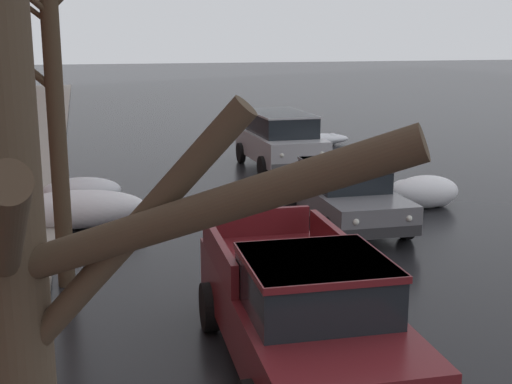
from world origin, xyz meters
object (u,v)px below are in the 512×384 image
Objects in this scene: bare_tree_second_along_sidewalk at (51,115)px; sedan_grey_parked_kerbside_close at (345,193)px; pickup_truck_maroon_approaching_near_lane at (301,310)px; bare_tree_at_the_corner at (17,345)px; suv_silver_parked_kerbside_mid at (280,138)px.

sedan_grey_parked_kerbside_close is at bearing 20.80° from bare_tree_second_along_sidewalk.
bare_tree_at_the_corner is at bearing -123.34° from pickup_truck_maroon_approaching_near_lane.
bare_tree_at_the_corner is 8.52m from bare_tree_second_along_sidewalk.
bare_tree_at_the_corner is 5.63m from pickup_truck_maroon_approaching_near_lane.
suv_silver_parked_kerbside_mid reaches higher than pickup_truck_maroon_approaching_near_lane.
bare_tree_at_the_corner is at bearing -119.10° from sedan_grey_parked_kerbside_close.
bare_tree_at_the_corner is 0.87× the size of bare_tree_second_along_sidewalk.
bare_tree_at_the_corner is 1.04× the size of pickup_truck_maroon_approaching_near_lane.
bare_tree_second_along_sidewalk is at bearing 126.43° from pickup_truck_maroon_approaching_near_lane.
bare_tree_at_the_corner is 12.60m from sedan_grey_parked_kerbside_close.
suv_silver_parked_kerbside_mid is at bearing 54.29° from bare_tree_second_along_sidewalk.
pickup_truck_maroon_approaching_near_lane is 13.80m from suv_silver_parked_kerbside_mid.
pickup_truck_maroon_approaching_near_lane is at bearing 56.66° from bare_tree_at_the_corner.
sedan_grey_parked_kerbside_close is at bearing 64.03° from pickup_truck_maroon_approaching_near_lane.
sedan_grey_parked_kerbside_close is at bearing -93.91° from suv_silver_parked_kerbside_mid.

